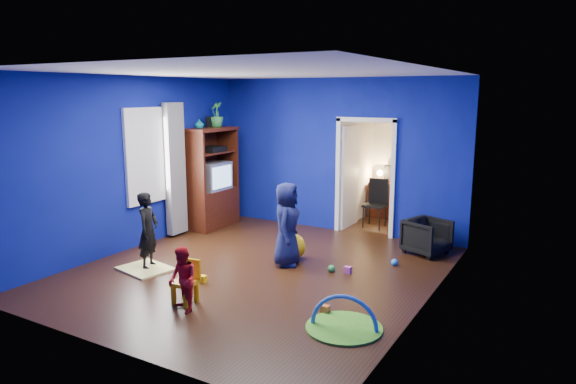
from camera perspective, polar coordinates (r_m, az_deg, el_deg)
The scene contains 33 objects.
floor at distance 7.76m, azimuth -3.43°, elevation -8.75°, with size 5.00×5.50×0.01m, color black.
ceiling at distance 7.32m, azimuth -3.70°, elevation 13.16°, with size 5.00×5.50×0.01m, color white.
wall_back at distance 9.79m, azimuth 5.37°, elevation 4.06°, with size 5.00×0.02×2.90m, color navy.
wall_front at distance 5.37m, azimuth -19.96°, elevation -2.21°, with size 5.00×0.02×2.90m, color navy.
wall_left at distance 9.02m, azimuth -16.95°, elevation 3.04°, with size 0.02×5.50×2.90m, color navy.
wall_right at distance 6.39m, azimuth 15.49°, elevation 0.06°, with size 0.02×5.50×2.90m, color navy.
alcove at distance 10.40m, azimuth 10.38°, elevation 3.22°, with size 1.00×1.75×2.50m, color silver, non-canonical shape.
armchair at distance 8.77m, azimuth 15.17°, elevation -4.81°, with size 0.62×0.64×0.58m, color black.
child_black at distance 7.99m, azimuth -15.27°, elevation -4.17°, with size 0.43×0.28×1.17m, color black.
child_navy at distance 7.84m, azimuth -0.13°, elevation -3.60°, with size 0.63×0.41×1.29m, color #0F0F37.
toddler_red at distance 6.39m, azimuth -11.63°, elevation -9.53°, with size 0.39×0.30×0.80m, color red.
vase at distance 9.82m, azimuth -9.82°, elevation 7.48°, with size 0.17×0.17×0.18m, color #0D566B.
potted_plant at distance 10.21m, azimuth -7.97°, elevation 8.54°, with size 0.28×0.28×0.49m, color green.
tv_armoire at distance 10.17m, azimuth -8.55°, elevation 1.56°, with size 0.58×1.14×1.96m, color #391809.
crt_tv at distance 10.13m, azimuth -8.38°, elevation 1.77°, with size 0.46×0.70×0.54m, color silver.
yellow_blanket at distance 8.09m, azimuth -15.58°, elevation -8.21°, with size 0.75×0.60×0.03m, color #F2E07A.
hopper_ball at distance 8.19m, azimuth 0.45°, elevation -6.10°, with size 0.43×0.43×0.43m, color yellow.
kid_chair at distance 6.67m, azimuth -11.41°, elevation -10.01°, with size 0.28×0.28×0.50m, color yellow.
play_mat at distance 6.01m, azimuth 6.23°, elevation -14.76°, with size 0.87×0.87×0.02m, color green.
toy_arch at distance 6.01m, azimuth 6.23°, elevation -14.68°, with size 0.78×0.78×0.05m, color #3F8CD8.
window_left at distance 9.23m, azimuth -15.34°, elevation 3.93°, with size 0.03×0.95×1.55m, color white.
curtain at distance 9.59m, azimuth -12.44°, elevation 2.50°, with size 0.14×0.42×2.40m, color slate.
doorway at distance 9.62m, azimuth 8.58°, elevation 1.45°, with size 1.16×0.10×2.10m, color white.
study_desk at distance 11.14m, azimuth 11.33°, elevation -0.88°, with size 0.88×0.44×0.75m, color #3D140A.
desk_monitor at distance 11.15m, azimuth 11.64°, elevation 2.12°, with size 0.40×0.05×0.32m, color black.
desk_lamp at distance 11.19m, azimuth 10.18°, elevation 2.10°, with size 0.14×0.14×0.14m, color #FFD88C.
folding_chair at distance 10.23m, azimuth 9.62°, elevation -1.38°, with size 0.40×0.40×0.92m, color black.
book_shelf at distance 11.03m, azimuth 11.84°, elevation 7.61°, with size 0.88×0.24×0.04m, color white.
toy_0 at distance 6.35m, azimuth 4.16°, elevation -12.87°, with size 0.10×0.08×0.10m, color orange.
toy_1 at distance 8.13m, azimuth 11.76°, elevation -7.63°, with size 0.11×0.11×0.11m, color #287CE7.
toy_2 at distance 7.39m, azimuth -9.45°, elevation -9.52°, with size 0.10×0.08×0.10m, color yellow.
toy_3 at distance 7.73m, azimuth 4.85°, elevation -8.44°, with size 0.11×0.11×0.11m, color green.
toy_4 at distance 7.70m, azimuth 6.66°, elevation -8.58°, with size 0.10×0.08×0.10m, color #CB4CA9.
Camera 1 is at (4.04, -6.09, 2.61)m, focal length 32.00 mm.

